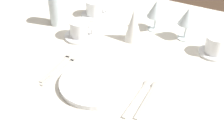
{
  "coord_description": "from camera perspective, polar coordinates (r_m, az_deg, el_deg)",
  "views": [
    {
      "loc": [
        0.43,
        -0.95,
        1.44
      ],
      "look_at": [
        -0.02,
        -0.13,
        0.76
      ],
      "focal_mm": 49.46,
      "sensor_mm": 36.0,
      "label": 1
    }
  ],
  "objects": [
    {
      "name": "dining_table",
      "position": [
        1.3,
        3.39,
        -0.96
      ],
      "size": [
        1.8,
        1.11,
        0.74
      ],
      "color": "silver",
      "rests_on": "ground"
    },
    {
      "name": "dinner_plate",
      "position": [
        1.08,
        -3.05,
        -3.74
      ],
      "size": [
        0.26,
        0.26,
        0.02
      ],
      "primitive_type": "cylinder",
      "color": "white",
      "rests_on": "dining_table"
    },
    {
      "name": "fork_outer",
      "position": [
        1.18,
        -9.18,
        -1.0
      ],
      "size": [
        0.03,
        0.21,
        0.0
      ],
      "color": "beige",
      "rests_on": "dining_table"
    },
    {
      "name": "fork_inner",
      "position": [
        1.19,
        -9.78,
        -0.37
      ],
      "size": [
        0.03,
        0.21,
        0.0
      ],
      "color": "beige",
      "rests_on": "dining_table"
    },
    {
      "name": "spoon_soup",
      "position": [
        1.06,
        5.32,
        -5.57
      ],
      "size": [
        0.03,
        0.21,
        0.01
      ],
      "color": "beige",
      "rests_on": "dining_table"
    },
    {
      "name": "spoon_dessert",
      "position": [
        1.05,
        7.0,
        -5.79
      ],
      "size": [
        0.03,
        0.2,
        0.01
      ],
      "color": "beige",
      "rests_on": "dining_table"
    },
    {
      "name": "saucer_left",
      "position": [
        1.31,
        18.28,
        1.81
      ],
      "size": [
        0.12,
        0.12,
        0.01
      ],
      "primitive_type": "cylinder",
      "color": "white",
      "rests_on": "dining_table"
    },
    {
      "name": "coffee_cup_left",
      "position": [
        1.29,
        18.68,
        3.25
      ],
      "size": [
        0.1,
        0.08,
        0.07
      ],
      "color": "white",
      "rests_on": "saucer_left"
    },
    {
      "name": "saucer_right",
      "position": [
        1.53,
        -3.07,
        8.88
      ],
      "size": [
        0.14,
        0.14,
        0.01
      ],
      "primitive_type": "cylinder",
      "color": "white",
      "rests_on": "dining_table"
    },
    {
      "name": "coffee_cup_right",
      "position": [
        1.51,
        -3.07,
        10.19
      ],
      "size": [
        0.11,
        0.09,
        0.07
      ],
      "color": "white",
      "rests_on": "saucer_right"
    },
    {
      "name": "saucer_far",
      "position": [
        1.36,
        -5.79,
        5.05
      ],
      "size": [
        0.14,
        0.14,
        0.01
      ],
      "primitive_type": "cylinder",
      "color": "white",
      "rests_on": "dining_table"
    },
    {
      "name": "coffee_cup_far",
      "position": [
        1.34,
        -5.83,
        6.46
      ],
      "size": [
        0.11,
        0.09,
        0.07
      ],
      "color": "white",
      "rests_on": "saucer_far"
    },
    {
      "name": "wine_glass_centre",
      "position": [
        1.33,
        13.81,
        8.13
      ],
      "size": [
        0.08,
        0.08,
        0.14
      ],
      "color": "silver",
      "rests_on": "dining_table"
    },
    {
      "name": "wine_glass_left",
      "position": [
        1.38,
        8.16,
        9.72
      ],
      "size": [
        0.08,
        0.08,
        0.14
      ],
      "color": "silver",
      "rests_on": "dining_table"
    },
    {
      "name": "drink_tumbler",
      "position": [
        1.46,
        -10.24,
        9.19
      ],
      "size": [
        0.06,
        0.06,
        0.13
      ],
      "color": "silver",
      "rests_on": "dining_table"
    },
    {
      "name": "napkin_folded",
      "position": [
        1.3,
        3.99,
        7.04
      ],
      "size": [
        0.08,
        0.08,
        0.14
      ],
      "primitive_type": "cone",
      "color": "white",
      "rests_on": "dining_table"
    }
  ]
}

